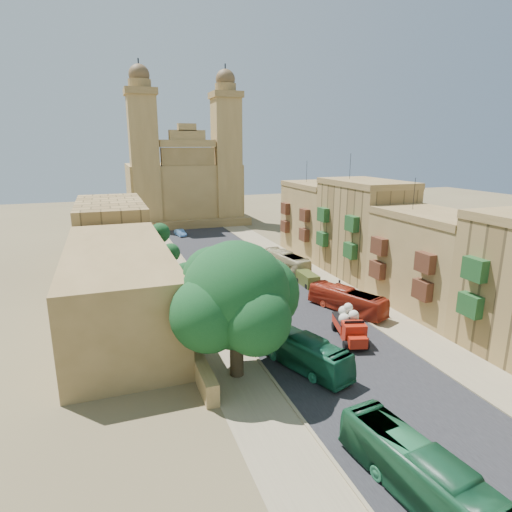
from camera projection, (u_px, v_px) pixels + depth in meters
ground at (362, 378)px, 35.00m from camera, size 260.00×260.00×0.00m
road_surface at (247, 276)px, 62.37m from camera, size 14.00×140.00×0.01m
sidewalk_east at (306, 270)px, 65.44m from camera, size 5.00×140.00×0.01m
sidewalk_west at (182, 283)px, 59.29m from camera, size 5.00×140.00×0.01m
kerb_east at (291, 271)px, 64.62m from camera, size 0.25×140.00×0.12m
kerb_west at (200, 281)px, 60.09m from camera, size 0.25×140.00×0.12m
townhouse_b at (431, 261)px, 48.78m from camera, size 9.00×14.00×14.90m
townhouse_c at (363, 229)px, 61.24m from camera, size 9.00×14.00×17.40m
townhouse_d at (317, 219)px, 74.20m from camera, size 9.00×14.00×15.90m
west_wall at (171, 304)px, 48.97m from camera, size 1.00×40.00×1.80m
west_building_low at (119, 287)px, 44.54m from camera, size 10.00×28.00×8.40m
west_building_mid at (112, 233)px, 68.05m from camera, size 10.00×22.00×10.00m
church at (184, 183)px, 104.32m from camera, size 28.00×22.50×36.30m
ficus_tree at (237, 298)px, 33.93m from camera, size 11.36×10.45×11.36m
street_tree_a at (208, 306)px, 41.90m from camera, size 3.12×3.12×4.80m
street_tree_b at (185, 274)px, 52.90m from camera, size 2.94×2.94×4.52m
street_tree_c at (171, 253)px, 63.87m from camera, size 2.83×2.83×4.35m
street_tree_d at (160, 233)px, 74.63m from camera, size 3.52×3.52×5.42m
red_truck at (350, 325)px, 41.68m from camera, size 3.69×6.21×3.44m
olive_pickup at (308, 279)px, 58.13m from camera, size 1.95×4.14×1.69m
bus_green_south at (423, 476)px, 22.64m from camera, size 3.99×11.23×3.06m
bus_green_north at (299, 350)px, 36.74m from camera, size 5.84×10.80×2.95m
bus_red_east at (347, 300)px, 48.81m from camera, size 5.86×9.88×2.72m
bus_cream_east at (286, 262)px, 64.73m from camera, size 3.84×10.47×2.85m
car_blue_a at (257, 320)px, 44.95m from camera, size 2.04×3.97×1.29m
car_white_a at (247, 275)px, 60.43m from camera, size 1.70×4.33×1.40m
car_cream at (274, 271)px, 62.40m from camera, size 2.29×4.73×1.30m
car_dkblue at (203, 261)px, 68.04m from camera, size 2.00×4.10×1.15m
car_white_b at (247, 253)px, 73.69m from camera, size 2.28×3.57×1.13m
car_blue_b at (180, 233)px, 89.80m from camera, size 2.15×4.33×1.36m
pedestrian_a at (384, 310)px, 47.32m from camera, size 0.59×0.40×1.58m
pedestrian_c at (339, 286)px, 54.89m from camera, size 0.78×1.17×1.84m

